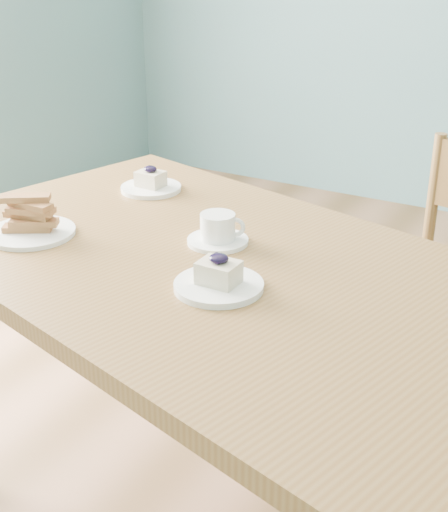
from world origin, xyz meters
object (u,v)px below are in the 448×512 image
(cheesecake_plate_far, at_px, (151,184))
(coffee_cup, at_px, (218,231))
(cheesecake_plate_near, at_px, (219,280))
(dining_table, at_px, (222,296))
(biscotti_plate, at_px, (30,222))

(cheesecake_plate_far, height_order, coffee_cup, same)
(coffee_cup, bearing_deg, cheesecake_plate_far, 123.09)
(cheesecake_plate_near, bearing_deg, dining_table, 116.63)
(cheesecake_plate_near, distance_m, cheesecake_plate_far, 0.63)
(cheesecake_plate_far, bearing_deg, coffee_cup, -32.87)
(cheesecake_plate_far, bearing_deg, cheesecake_plate_near, -42.37)
(dining_table, distance_m, biscotti_plate, 0.49)
(dining_table, bearing_deg, biscotti_plate, -154.94)
(cheesecake_plate_near, bearing_deg, cheesecake_plate_far, 137.63)
(cheesecake_plate_far, relative_size, coffee_cup, 1.18)
(cheesecake_plate_near, distance_m, coffee_cup, 0.23)
(dining_table, bearing_deg, cheesecake_plate_far, 157.14)
(coffee_cup, bearing_deg, biscotti_plate, 179.61)
(cheesecake_plate_far, height_order, biscotti_plate, biscotti_plate)
(biscotti_plate, bearing_deg, cheesecake_plate_far, 81.65)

